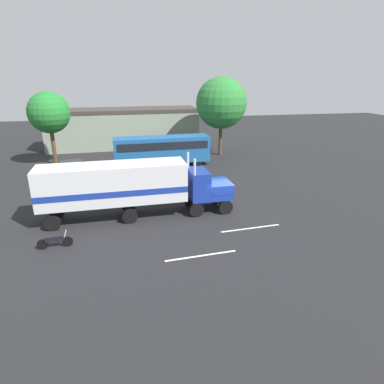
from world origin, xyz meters
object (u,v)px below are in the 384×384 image
Objects in this scene: semi_truck at (129,185)px; parked_car at (73,168)px; tree_center at (221,103)px; motorcycle at (55,241)px; tree_left at (49,113)px; person_bystander at (161,190)px; parked_bus at (162,148)px.

parked_car is (-5.73, 12.28, -1.72)m from semi_truck.
parked_car is 19.86m from tree_center.
semi_truck is 6.75× the size of motorcycle.
motorcycle is 28.70m from tree_center.
parked_car is 0.48× the size of tree_center.
semi_truck is at bearing -64.98° from parked_car.
motorcycle is 22.20m from tree_left.
semi_truck is 3.01× the size of parked_car.
parked_bus is at bearing 83.27° from person_bystander.
motorcycle is at bearing -80.05° from tree_left.
tree_left is (-12.41, 2.86, 3.98)m from parked_bus.
parked_car is at bearing -167.53° from parked_bus.
person_bystander is 19.01m from tree_center.
parked_bus is at bearing 74.50° from semi_truck.
parked_car is 7.73m from tree_left.
tree_left is at bearing -176.70° from tree_center.
tree_center is at bearing 26.28° from parked_bus.
parked_bus is 10.05m from parked_car.
person_bystander is 12.45m from parked_car.
tree_left is 0.84× the size of tree_center.
semi_truck is at bearing -130.82° from person_bystander.
tree_center is (8.19, 4.04, 4.64)m from parked_bus.
person_bystander is 0.77× the size of motorcycle.
tree_left is at bearing 167.04° from parked_bus.
parked_car is (-9.73, -2.15, -1.26)m from parked_bus.
person_bystander is 18.73m from tree_left.
semi_truck is at bearing -123.42° from tree_center.
tree_center reaches higher than parked_bus.
parked_bus is 1.11× the size of tree_center.
tree_left is at bearing 127.94° from person_bystander.
tree_left is (-8.41, 17.29, 3.52)m from semi_truck.
semi_truck is 8.75× the size of person_bystander.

